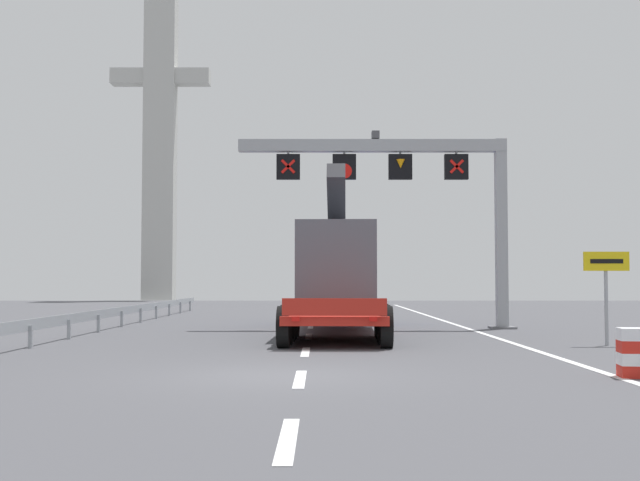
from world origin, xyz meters
The scene contains 8 objects.
ground centered at (0.00, 0.00, 0.00)m, with size 112.00×112.00×0.00m, color #4C4C51.
lane_markings centered at (0.41, 13.14, 0.01)m, with size 0.20×40.88×0.01m.
edge_line_right centered at (6.20, 12.00, 0.01)m, with size 0.20×63.00×0.01m, color silver.
overhead_lane_gantry centered at (4.14, 14.66, 5.59)m, with size 10.19×0.90×7.32m.
heavy_haul_truck_red centered at (1.40, 13.52, 1.99)m, with size 3.41×14.13×5.30m.
exit_sign_yellow centered at (8.58, 6.92, 1.90)m, with size 1.24×0.15×2.56m.
guardrail_left centered at (-6.86, 15.75, 0.56)m, with size 0.13×35.49×0.76m.
bridge_pylon_distant centered at (-13.84, 57.76, 16.84)m, with size 9.00×2.00×32.90m.
Camera 1 is at (0.77, -15.02, 1.77)m, focal length 45.16 mm.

